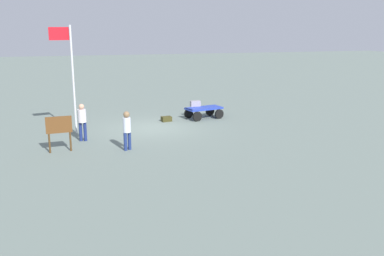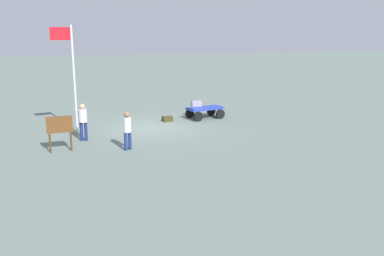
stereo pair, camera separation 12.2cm
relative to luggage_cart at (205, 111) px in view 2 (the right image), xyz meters
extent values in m
plane|color=slate|center=(3.20, 1.53, -0.45)|extent=(120.00, 120.00, 0.00)
cube|color=#243CAE|center=(-0.02, 0.00, 0.13)|extent=(2.17, 1.37, 0.10)
cube|color=#243CAE|center=(0.91, 0.22, 0.13)|extent=(0.28, 0.88, 0.10)
cylinder|color=black|center=(0.55, 0.63, -0.19)|extent=(0.54, 0.24, 0.53)
cylinder|color=black|center=(0.78, -0.31, -0.19)|extent=(0.54, 0.24, 0.53)
cylinder|color=black|center=(-0.82, 0.30, -0.19)|extent=(0.54, 0.24, 0.53)
cylinder|color=black|center=(-0.59, -0.64, -0.19)|extent=(0.54, 0.24, 0.53)
cube|color=gray|center=(0.35, -0.45, 0.33)|extent=(0.57, 0.30, 0.31)
cube|color=#383517|center=(2.17, 0.17, -0.32)|extent=(0.58, 0.47, 0.26)
cylinder|color=navy|center=(4.85, 5.13, -0.07)|extent=(0.14, 0.14, 0.76)
cylinder|color=navy|center=(5.03, 5.22, -0.07)|extent=(0.14, 0.14, 0.76)
cylinder|color=silver|center=(4.94, 5.17, 0.62)|extent=(0.43, 0.43, 0.62)
sphere|color=olive|center=(4.94, 5.17, 1.06)|extent=(0.26, 0.26, 0.26)
cylinder|color=navy|center=(6.56, 3.17, -0.02)|extent=(0.14, 0.14, 0.86)
cylinder|color=navy|center=(6.76, 3.13, -0.02)|extent=(0.14, 0.14, 0.86)
cylinder|color=silver|center=(6.66, 3.15, 0.70)|extent=(0.44, 0.44, 0.58)
sphere|color=tan|center=(6.66, 3.15, 1.11)|extent=(0.25, 0.25, 0.25)
cylinder|color=silver|center=(6.92, 1.60, 2.09)|extent=(0.10, 0.10, 5.08)
cube|color=red|center=(7.42, 1.60, 4.24)|extent=(0.89, 0.23, 0.58)
cylinder|color=#4C3319|center=(7.21, 4.67, -0.05)|extent=(0.08, 0.08, 0.80)
cylinder|color=#4C3319|center=(8.03, 4.74, -0.05)|extent=(0.08, 0.08, 0.80)
cube|color=brown|center=(7.62, 4.70, 0.69)|extent=(1.03, 0.15, 0.68)
camera|label=1|loc=(7.07, 22.31, 4.52)|focal=39.94mm
camera|label=2|loc=(6.95, 22.34, 4.52)|focal=39.94mm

